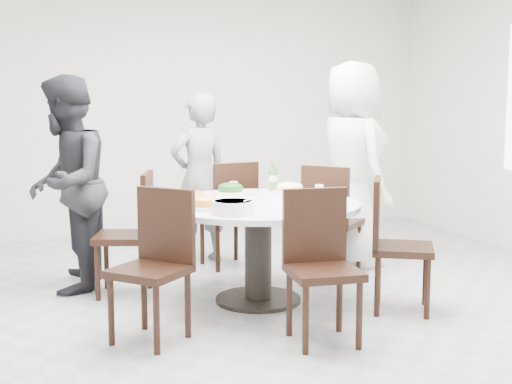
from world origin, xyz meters
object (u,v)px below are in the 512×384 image
object	(u,v)px
diner_right	(351,165)
soup_bowl	(233,207)
chair_n	(227,214)
diner_middle	(199,178)
beverage_bottle	(273,176)
chair_sw	(149,267)
chair_ne	(333,220)
chair_s	(324,268)
diner_left	(66,184)
chair_nw	(123,234)
dining_table	(258,252)
chair_se	(403,245)
rice_bowl	(319,203)

from	to	relation	value
diner_right	soup_bowl	bearing A→B (deg)	122.80
chair_n	diner_middle	bearing A→B (deg)	-62.40
diner_middle	beverage_bottle	world-z (taller)	diner_middle
chair_n	chair_sw	bearing A→B (deg)	50.88
chair_ne	chair_s	xyz separation A→B (m)	(-0.77, -1.51, 0.00)
chair_sw	chair_s	size ratio (longest dim) A/B	1.00
chair_ne	diner_right	world-z (taller)	diner_right
chair_ne	soup_bowl	world-z (taller)	chair_ne
diner_right	diner_left	bearing A→B (deg)	83.76
chair_nw	diner_right	distance (m)	2.15
dining_table	chair_sw	bearing A→B (deg)	-146.93
beverage_bottle	chair_se	bearing A→B (deg)	-61.80
chair_ne	diner_right	xyz separation A→B (m)	(0.29, 0.27, 0.44)
diner_right	diner_middle	world-z (taller)	diner_right
soup_bowl	diner_middle	bearing A→B (deg)	82.90
dining_table	chair_n	xyz separation A→B (m)	(0.09, 1.13, 0.10)
chair_s	chair_se	bearing A→B (deg)	32.76
chair_ne	rice_bowl	world-z (taller)	chair_ne
rice_bowl	chair_sw	bearing A→B (deg)	-174.31
dining_table	chair_se	distance (m)	1.06
diner_left	chair_sw	bearing A→B (deg)	31.05
chair_s	diner_middle	size ratio (longest dim) A/B	0.61
chair_n	chair_se	size ratio (longest dim) A/B	1.00
diner_right	diner_middle	xyz separation A→B (m)	(-1.25, 0.57, -0.14)
diner_right	diner_left	xyz separation A→B (m)	(-2.47, -0.03, -0.07)
rice_bowl	soup_bowl	size ratio (longest dim) A/B	0.89
diner_right	chair_nw	bearing A→B (deg)	91.44
dining_table	chair_s	size ratio (longest dim) A/B	1.58
diner_left	diner_right	bearing A→B (deg)	106.04
chair_n	chair_s	size ratio (longest dim) A/B	1.00
chair_n	diner_left	xyz separation A→B (m)	(-1.40, -0.35, 0.37)
diner_left	beverage_bottle	world-z (taller)	diner_left
soup_bowl	chair_sw	bearing A→B (deg)	-163.01
diner_left	beverage_bottle	xyz separation A→B (m)	(1.63, -0.24, 0.03)
chair_sw	diner_right	bearing A→B (deg)	80.44
chair_ne	chair_se	size ratio (longest dim) A/B	1.00
dining_table	chair_nw	world-z (taller)	chair_nw
chair_ne	beverage_bottle	bearing A→B (deg)	47.45
chair_nw	chair_sw	bearing A→B (deg)	18.10
dining_table	chair_sw	xyz separation A→B (m)	(-0.92, -0.60, 0.10)
chair_nw	beverage_bottle	distance (m)	1.30
diner_middle	diner_left	size ratio (longest dim) A/B	0.92
diner_left	chair_ne	bearing A→B (deg)	99.08
chair_n	diner_right	distance (m)	1.19
chair_nw	beverage_bottle	world-z (taller)	beverage_bottle
dining_table	rice_bowl	bearing A→B (deg)	-60.15
chair_nw	soup_bowl	size ratio (longest dim) A/B	3.32
soup_bowl	rice_bowl	bearing A→B (deg)	-6.16
chair_nw	soup_bowl	distance (m)	1.15
rice_bowl	chair_s	bearing A→B (deg)	-110.15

